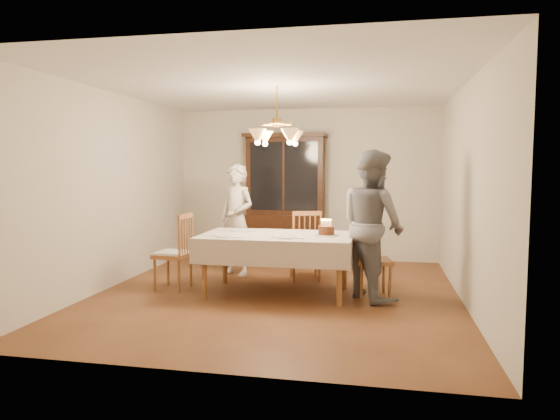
% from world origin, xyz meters
% --- Properties ---
extents(ground, '(5.00, 5.00, 0.00)m').
position_xyz_m(ground, '(0.00, 0.00, 0.00)').
color(ground, '#583019').
rests_on(ground, ground).
extents(room_shell, '(5.00, 5.00, 5.00)m').
position_xyz_m(room_shell, '(0.00, 0.00, 1.58)').
color(room_shell, white).
rests_on(room_shell, ground).
extents(dining_table, '(1.90, 1.10, 0.76)m').
position_xyz_m(dining_table, '(0.00, 0.00, 0.68)').
color(dining_table, brown).
rests_on(dining_table, ground).
extents(china_hutch, '(1.38, 0.54, 2.16)m').
position_xyz_m(china_hutch, '(-0.31, 2.25, 1.04)').
color(china_hutch, black).
rests_on(china_hutch, ground).
extents(chair_far_side, '(0.54, 0.53, 1.00)m').
position_xyz_m(chair_far_side, '(0.24, 0.83, 0.44)').
color(chair_far_side, brown).
rests_on(chair_far_side, ground).
extents(chair_left_end, '(0.45, 0.47, 1.00)m').
position_xyz_m(chair_left_end, '(-1.38, -0.02, 0.45)').
color(chair_left_end, brown).
rests_on(chair_left_end, ground).
extents(chair_right_end, '(0.50, 0.51, 1.00)m').
position_xyz_m(chair_right_end, '(1.18, 0.08, 0.44)').
color(chair_right_end, brown).
rests_on(chair_right_end, ground).
extents(elderly_woman, '(0.71, 0.62, 1.65)m').
position_xyz_m(elderly_woman, '(-0.81, 0.96, 0.82)').
color(elderly_woman, beige).
rests_on(elderly_woman, ground).
extents(adult_in_grey, '(1.07, 1.12, 1.81)m').
position_xyz_m(adult_in_grey, '(1.18, 0.03, 0.91)').
color(adult_in_grey, slate).
rests_on(adult_in_grey, ground).
extents(birthday_cake, '(0.30, 0.30, 0.20)m').
position_xyz_m(birthday_cake, '(0.62, 0.01, 0.81)').
color(birthday_cake, white).
rests_on(birthday_cake, dining_table).
extents(place_setting_near_left, '(0.38, 0.23, 0.02)m').
position_xyz_m(place_setting_near_left, '(-0.56, -0.34, 0.77)').
color(place_setting_near_left, white).
rests_on(place_setting_near_left, dining_table).
extents(place_setting_near_right, '(0.41, 0.26, 0.02)m').
position_xyz_m(place_setting_near_right, '(0.19, -0.28, 0.77)').
color(place_setting_near_right, white).
rests_on(place_setting_near_right, dining_table).
extents(place_setting_far_left, '(0.42, 0.27, 0.02)m').
position_xyz_m(place_setting_far_left, '(-0.53, 0.23, 0.77)').
color(place_setting_far_left, white).
rests_on(place_setting_far_left, dining_table).
extents(chandelier, '(0.62, 0.62, 0.73)m').
position_xyz_m(chandelier, '(-0.00, -0.00, 1.98)').
color(chandelier, '#BF8C3F').
rests_on(chandelier, ground).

